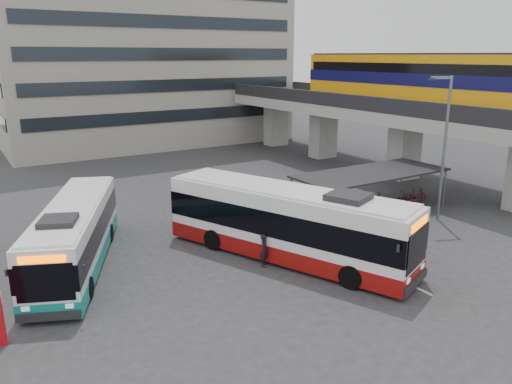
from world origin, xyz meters
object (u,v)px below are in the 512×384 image
bus_teal (75,235)px  lamp_post (444,140)px  bus_main (287,224)px  pedestrian (264,250)px

bus_teal → lamp_post: 20.58m
bus_main → lamp_post: 11.39m
pedestrian → lamp_post: lamp_post is taller
bus_main → bus_teal: size_ratio=1.16×
bus_main → bus_teal: 9.88m
lamp_post → bus_main: bearing=-159.8°
bus_teal → lamp_post: bearing=10.8°
bus_main → pedestrian: size_ratio=8.10×
bus_main → bus_teal: bearing=131.1°
bus_main → pedestrian: bearing=169.0°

